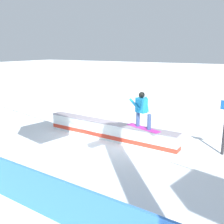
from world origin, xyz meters
name	(u,v)px	position (x,y,z in m)	size (l,w,h in m)	color
ground_plane	(109,139)	(0.00, 0.00, 0.00)	(120.00, 120.00, 0.00)	white
grind_box	(109,131)	(0.00, 0.00, 0.32)	(5.76, 0.79, 0.71)	white
snowboarder	(142,109)	(-1.42, 0.05, 1.42)	(1.45, 0.76, 1.32)	#B92996
safety_fence	(6,178)	(0.00, 4.81, 0.50)	(9.28, 0.06, 0.99)	#3779E1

